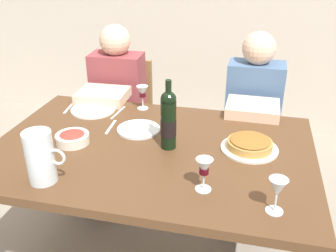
# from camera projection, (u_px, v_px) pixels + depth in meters

# --- Properties ---
(dining_table) EXTENTS (1.50, 1.00, 0.76)m
(dining_table) POSITION_uv_depth(u_px,v_px,m) (152.00, 164.00, 1.83)
(dining_table) COLOR brown
(dining_table) RESTS_ON ground
(wine_bottle) EXTENTS (0.07, 0.07, 0.33)m
(wine_bottle) POSITION_uv_depth(u_px,v_px,m) (168.00, 120.00, 1.72)
(wine_bottle) COLOR black
(wine_bottle) RESTS_ON dining_table
(water_pitcher) EXTENTS (0.17, 0.11, 0.22)m
(water_pitcher) POSITION_uv_depth(u_px,v_px,m) (41.00, 160.00, 1.49)
(water_pitcher) COLOR silver
(water_pitcher) RESTS_ON dining_table
(baked_tart) EXTENTS (0.27, 0.27, 0.06)m
(baked_tart) POSITION_uv_depth(u_px,v_px,m) (250.00, 144.00, 1.75)
(baked_tart) COLOR silver
(baked_tart) RESTS_ON dining_table
(salad_bowl) EXTENTS (0.16, 0.16, 0.05)m
(salad_bowl) POSITION_uv_depth(u_px,v_px,m) (72.00, 138.00, 1.81)
(salad_bowl) COLOR silver
(salad_bowl) RESTS_ON dining_table
(wine_glass_left_diner) EXTENTS (0.07, 0.07, 0.14)m
(wine_glass_left_diner) POSITION_uv_depth(u_px,v_px,m) (204.00, 168.00, 1.44)
(wine_glass_left_diner) COLOR silver
(wine_glass_left_diner) RESTS_ON dining_table
(wine_glass_right_diner) EXTENTS (0.07, 0.07, 0.14)m
(wine_glass_right_diner) POSITION_uv_depth(u_px,v_px,m) (142.00, 93.00, 2.15)
(wine_glass_right_diner) COLOR silver
(wine_glass_right_diner) RESTS_ON dining_table
(wine_glass_centre) EXTENTS (0.07, 0.07, 0.14)m
(wine_glass_centre) POSITION_uv_depth(u_px,v_px,m) (277.00, 189.00, 1.32)
(wine_glass_centre) COLOR silver
(wine_glass_centre) RESTS_ON dining_table
(dinner_plate_left_setting) EXTENTS (0.22, 0.22, 0.01)m
(dinner_plate_left_setting) POSITION_uv_depth(u_px,v_px,m) (139.00, 129.00, 1.94)
(dinner_plate_left_setting) COLOR silver
(dinner_plate_left_setting) RESTS_ON dining_table
(dinner_plate_right_setting) EXTENTS (0.25, 0.25, 0.01)m
(dinner_plate_right_setting) POSITION_uv_depth(u_px,v_px,m) (93.00, 110.00, 2.16)
(dinner_plate_right_setting) COLOR white
(dinner_plate_right_setting) RESTS_ON dining_table
(fork_left_setting) EXTENTS (0.02, 0.16, 0.00)m
(fork_left_setting) POSITION_uv_depth(u_px,v_px,m) (111.00, 127.00, 1.97)
(fork_left_setting) COLOR silver
(fork_left_setting) RESTS_ON dining_table
(knife_left_setting) EXTENTS (0.01, 0.18, 0.00)m
(knife_left_setting) POSITION_uv_depth(u_px,v_px,m) (167.00, 133.00, 1.91)
(knife_left_setting) COLOR silver
(knife_left_setting) RESTS_ON dining_table
(knife_right_setting) EXTENTS (0.03, 0.18, 0.00)m
(knife_right_setting) POSITION_uv_depth(u_px,v_px,m) (118.00, 113.00, 2.13)
(knife_right_setting) COLOR silver
(knife_right_setting) RESTS_ON dining_table
(spoon_right_setting) EXTENTS (0.03, 0.16, 0.00)m
(spoon_right_setting) POSITION_uv_depth(u_px,v_px,m) (69.00, 108.00, 2.20)
(spoon_right_setting) COLOR silver
(spoon_right_setting) RESTS_ON dining_table
(chair_left) EXTENTS (0.41, 0.41, 0.87)m
(chair_left) POSITION_uv_depth(u_px,v_px,m) (125.00, 113.00, 2.78)
(chair_left) COLOR olive
(chair_left) RESTS_ON ground
(diner_left) EXTENTS (0.35, 0.51, 1.16)m
(diner_left) POSITION_uv_depth(u_px,v_px,m) (114.00, 111.00, 2.52)
(diner_left) COLOR #8E3D42
(diner_left) RESTS_ON ground
(chair_right) EXTENTS (0.40, 0.40, 0.87)m
(chair_right) POSITION_uv_depth(u_px,v_px,m) (251.00, 125.00, 2.59)
(chair_right) COLOR olive
(chair_right) RESTS_ON ground
(diner_right) EXTENTS (0.34, 0.50, 1.16)m
(diner_right) POSITION_uv_depth(u_px,v_px,m) (251.00, 124.00, 2.33)
(diner_right) COLOR #4C6B93
(diner_right) RESTS_ON ground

